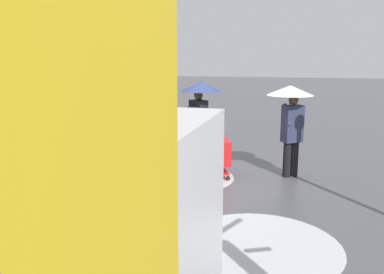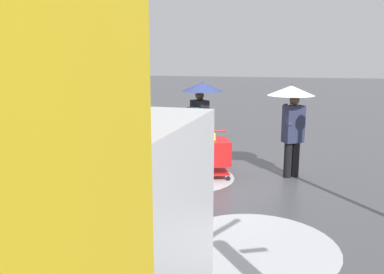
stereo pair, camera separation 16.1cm
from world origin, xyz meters
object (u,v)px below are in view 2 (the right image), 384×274
Objects in this scene: pedestrian_pink_side at (201,104)px; pedestrian_black_side at (292,109)px; shopping_cart_vendor at (217,153)px; cargo_van_parked_right at (84,116)px; hand_dolly_boxes at (173,155)px.

pedestrian_pink_side is 1.00× the size of pedestrian_black_side.
pedestrian_pink_side reaches higher than shopping_cart_vendor.
cargo_van_parked_right reaches higher than hand_dolly_boxes.
cargo_van_parked_right is at bearing -4.12° from pedestrian_black_side.
cargo_van_parked_right is 2.51× the size of pedestrian_pink_side.
cargo_van_parked_right reaches higher than pedestrian_pink_side.
pedestrian_pink_side is at bearing -176.97° from cargo_van_parked_right.
cargo_van_parked_right is 4.11× the size of hand_dolly_boxes.
pedestrian_black_side is (-2.65, -0.45, 1.11)m from hand_dolly_boxes.
pedestrian_black_side reaches higher than shopping_cart_vendor.
pedestrian_black_side is at bearing 166.01° from pedestrian_pink_side.
cargo_van_parked_right is 5.17× the size of shopping_cart_vendor.
pedestrian_pink_side is 2.29m from pedestrian_black_side.
shopping_cart_vendor is 1.04m from hand_dolly_boxes.
shopping_cart_vendor is 0.49× the size of pedestrian_black_side.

